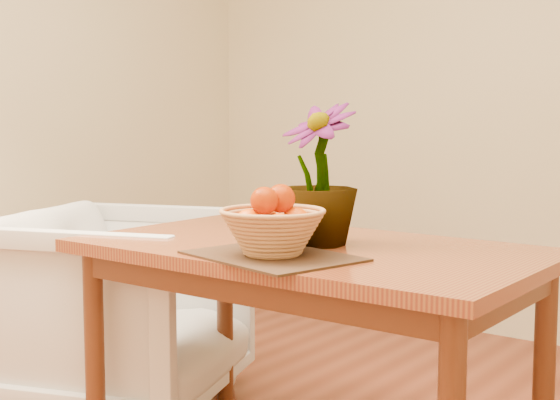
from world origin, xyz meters
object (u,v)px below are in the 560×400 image
Objects in this scene: armchair at (119,300)px; wicker_basket at (273,234)px; table at (309,273)px; potted_plant at (317,174)px.

wicker_basket is at bearing -127.27° from armchair.
potted_plant is (0.03, 0.01, 0.30)m from table.
wicker_basket reaches higher than table.
potted_plant reaches higher than wicker_basket.
wicker_basket is 0.34× the size of armchair.
wicker_basket is at bearing -78.92° from table.
table is at bearing -155.30° from potted_plant.
potted_plant reaches higher than armchair.
table is at bearing 101.08° from wicker_basket.
wicker_basket is 1.10m from armchair.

